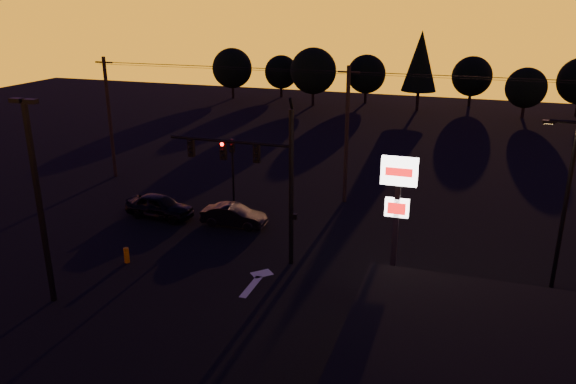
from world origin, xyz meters
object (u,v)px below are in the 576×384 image
object	(u,v)px
traffic_signal_mast	(261,169)
suv_parked	(395,327)
car_left	(160,206)
pylon_sign	(397,201)
parking_lot_light	(37,190)
car_mid	(234,216)
bollard	(127,255)
streetlight	(564,199)
secondary_signal	(232,161)

from	to	relation	value
traffic_signal_mast	suv_parked	distance (m)	10.28
car_left	pylon_sign	bearing A→B (deg)	-107.46
parking_lot_light	pylon_sign	distance (m)	15.19
car_mid	pylon_sign	bearing A→B (deg)	-122.88
pylon_sign	car_mid	xyz separation A→B (m)	(-10.34, 6.24, -4.27)
bollard	suv_parked	distance (m)	14.41
streetlight	suv_parked	distance (m)	10.06
pylon_sign	streetlight	world-z (taller)	streetlight
bollard	secondary_signal	bearing A→B (deg)	81.17
traffic_signal_mast	streetlight	size ratio (longest dim) A/B	1.07
pylon_sign	car_mid	distance (m)	12.81
traffic_signal_mast	parking_lot_light	size ratio (longest dim) A/B	0.94
parking_lot_light	suv_parked	distance (m)	15.85
parking_lot_light	streetlight	world-z (taller)	parking_lot_light
car_left	car_mid	size ratio (longest dim) A/B	1.11
car_left	parking_lot_light	bearing A→B (deg)	-171.72
streetlight	suv_parked	world-z (taller)	streetlight
suv_parked	bollard	bearing A→B (deg)	174.26
car_left	suv_parked	bearing A→B (deg)	-115.17
bollard	car_left	bearing A→B (deg)	105.36
streetlight	pylon_sign	bearing A→B (deg)	-149.92
traffic_signal_mast	pylon_sign	world-z (taller)	traffic_signal_mast
traffic_signal_mast	secondary_signal	world-z (taller)	traffic_signal_mast
bollard	parking_lot_light	bearing A→B (deg)	-101.98
bollard	suv_parked	xyz separation A→B (m)	(14.14, -2.73, 0.25)
parking_lot_light	suv_parked	xyz separation A→B (m)	(15.07, 1.65, -4.61)
car_left	car_mid	xyz separation A→B (m)	(4.92, 0.20, -0.09)
car_left	bollard	bearing A→B (deg)	-160.50
bollard	suv_parked	world-z (taller)	suv_parked
traffic_signal_mast	car_left	size ratio (longest dim) A/B	1.98
secondary_signal	pylon_sign	xyz separation A→B (m)	(12.00, -9.99, 2.05)
streetlight	secondary_signal	bearing A→B (deg)	162.44
streetlight	car_left	world-z (taller)	streetlight
traffic_signal_mast	streetlight	distance (m)	14.10
secondary_signal	car_mid	distance (m)	4.66
streetlight	car_mid	distance (m)	17.80
pylon_sign	bollard	xyz separation A→B (m)	(-13.57, -0.12, -4.51)
bollard	traffic_signal_mast	bearing A→B (deg)	21.99
secondary_signal	suv_parked	world-z (taller)	secondary_signal
car_mid	suv_parked	bearing A→B (deg)	-131.56
pylon_sign	suv_parked	size ratio (longest dim) A/B	1.43
car_left	streetlight	bearing A→B (deg)	-91.12
suv_parked	car_left	bearing A→B (deg)	155.87
car_mid	car_left	bearing A→B (deg)	90.56
pylon_sign	streetlight	bearing A→B (deg)	30.08
traffic_signal_mast	parking_lot_light	distance (m)	10.19
traffic_signal_mast	car_mid	bearing A→B (deg)	130.84
parking_lot_light	car_left	world-z (taller)	parking_lot_light
secondary_signal	bollard	size ratio (longest dim) A/B	5.34
suv_parked	pylon_sign	bearing A→B (deg)	106.58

